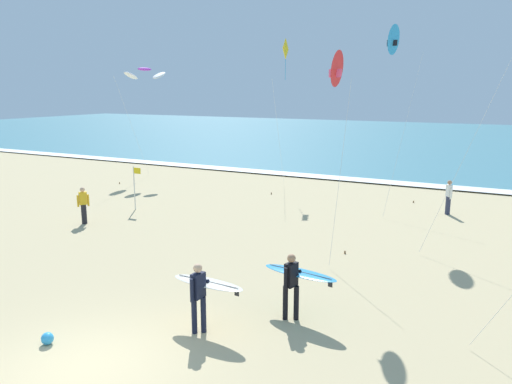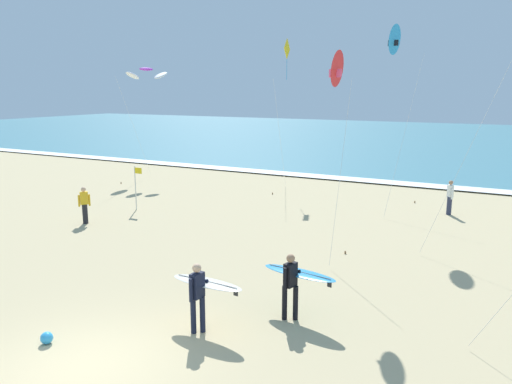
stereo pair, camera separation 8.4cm
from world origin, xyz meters
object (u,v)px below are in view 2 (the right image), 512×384
(kite_delta_cobalt_near, at_px, (393,40))
(bystander_white_top, at_px, (450,197))
(surfer_lead, at_px, (202,288))
(beach_ball, at_px, (47,338))
(kite_delta_scarlet_distant, at_px, (335,69))
(surfer_trailing, at_px, (295,278))
(kite_arc_violet_far, at_px, (146,74))
(kite_diamond_golden_outer, at_px, (287,55))
(lifeguard_flag, at_px, (136,184))
(bystander_yellow_top, at_px, (84,205))

(kite_delta_cobalt_near, height_order, bystander_white_top, kite_delta_cobalt_near)
(surfer_lead, height_order, beach_ball, surfer_lead)
(kite_delta_scarlet_distant, bearing_deg, kite_delta_cobalt_near, 89.74)
(surfer_trailing, height_order, kite_arc_violet_far, kite_arc_violet_far)
(kite_delta_cobalt_near, height_order, kite_diamond_golden_outer, kite_diamond_golden_outer)
(kite_delta_scarlet_distant, relative_size, kite_diamond_golden_outer, 0.80)
(lifeguard_flag, bearing_deg, kite_arc_violet_far, 125.84)
(bystander_white_top, bearing_deg, bystander_yellow_top, -146.76)
(kite_arc_violet_far, height_order, bystander_yellow_top, kite_arc_violet_far)
(kite_delta_scarlet_distant, xyz_separation_m, kite_diamond_golden_outer, (-6.97, 11.88, 1.34))
(surfer_lead, relative_size, bystander_yellow_top, 1.28)
(kite_diamond_golden_outer, relative_size, lifeguard_flag, 4.02)
(surfer_trailing, distance_m, kite_delta_scarlet_distant, 6.38)
(kite_diamond_golden_outer, bearing_deg, kite_arc_violet_far, -176.58)
(bystander_yellow_top, bearing_deg, lifeguard_flag, 84.59)
(bystander_yellow_top, height_order, lifeguard_flag, lifeguard_flag)
(surfer_lead, xyz_separation_m, surfer_trailing, (1.67, 1.63, 0.00))
(surfer_lead, height_order, surfer_trailing, same)
(kite_delta_cobalt_near, xyz_separation_m, beach_ball, (-4.04, -14.68, -7.49))
(kite_delta_cobalt_near, xyz_separation_m, bystander_white_top, (2.45, 2.14, -6.82))
(kite_arc_violet_far, relative_size, beach_ball, 25.07)
(surfer_trailing, xyz_separation_m, lifeguard_flag, (-11.21, 7.05, 0.22))
(beach_ball, bearing_deg, bystander_yellow_top, 131.86)
(kite_arc_violet_far, bearing_deg, kite_diamond_golden_outer, 3.42)
(surfer_lead, bearing_deg, kite_arc_violet_far, 132.57)
(surfer_lead, xyz_separation_m, kite_delta_scarlet_distant, (1.28, 5.36, 5.17))
(kite_delta_cobalt_near, bearing_deg, kite_diamond_golden_outer, 145.80)
(kite_delta_scarlet_distant, xyz_separation_m, beach_ball, (-4.01, -7.56, -6.07))
(kite_delta_scarlet_distant, height_order, lifeguard_flag, kite_delta_scarlet_distant)
(kite_diamond_golden_outer, distance_m, bystander_yellow_top, 13.97)
(surfer_lead, height_order, bystander_white_top, surfer_lead)
(kite_diamond_golden_outer, relative_size, beach_ball, 30.13)
(kite_diamond_golden_outer, xyz_separation_m, lifeguard_flag, (-3.85, -8.55, -6.28))
(kite_delta_cobalt_near, height_order, lifeguard_flag, kite_delta_cobalt_near)
(surfer_lead, distance_m, kite_delta_cobalt_near, 14.17)
(surfer_trailing, distance_m, bystander_yellow_top, 12.20)
(lifeguard_flag, distance_m, beach_ball, 12.90)
(kite_delta_scarlet_distant, bearing_deg, bystander_white_top, 75.01)
(bystander_white_top, bearing_deg, kite_diamond_golden_outer, 164.50)
(kite_arc_violet_far, bearing_deg, lifeguard_flag, -54.16)
(kite_diamond_golden_outer, distance_m, beach_ball, 21.02)
(kite_delta_cobalt_near, bearing_deg, bystander_white_top, 41.16)
(surfer_trailing, xyz_separation_m, kite_delta_scarlet_distant, (-0.39, 3.73, 5.16))
(surfer_lead, height_order, bystander_yellow_top, surfer_lead)
(kite_arc_violet_far, relative_size, lifeguard_flag, 3.34)
(kite_arc_violet_far, relative_size, bystander_yellow_top, 4.42)
(bystander_yellow_top, xyz_separation_m, lifeguard_flag, (0.28, 2.97, 0.45))
(surfer_lead, distance_m, lifeguard_flag, 12.90)
(beach_ball, bearing_deg, kite_delta_cobalt_near, 74.61)
(surfer_trailing, relative_size, kite_diamond_golden_outer, 0.26)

